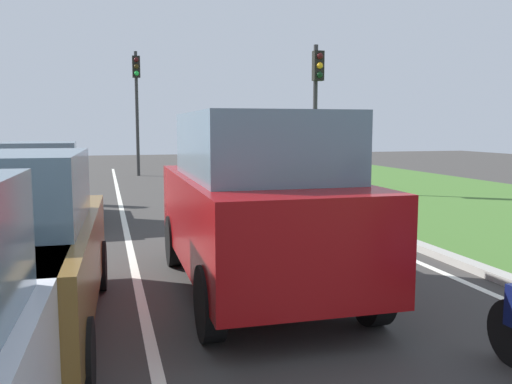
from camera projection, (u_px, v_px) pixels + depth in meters
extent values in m
plane|color=#383533|center=(156.00, 220.00, 12.35)|extent=(60.00, 60.00, 0.00)
cube|color=silver|center=(124.00, 221.00, 12.16)|extent=(0.12, 32.00, 0.01)
cube|color=silver|center=(304.00, 213.00, 13.31)|extent=(0.12, 32.00, 0.01)
cube|color=#3D6628|center=(475.00, 205.00, 14.61)|extent=(9.00, 48.00, 0.06)
cube|color=#9E9B93|center=(323.00, 210.00, 13.43)|extent=(0.24, 48.00, 0.12)
cube|color=maroon|center=(256.00, 219.00, 6.96)|extent=(1.95, 4.52, 1.10)
cube|color=slate|center=(259.00, 145.00, 6.71)|extent=(1.73, 2.72, 0.80)
cylinder|color=black|center=(174.00, 241.00, 8.27)|extent=(0.23, 0.76, 0.76)
cylinder|color=black|center=(284.00, 235.00, 8.72)|extent=(0.23, 0.76, 0.76)
cylinder|color=black|center=(210.00, 303.00, 5.34)|extent=(0.23, 0.76, 0.76)
cylinder|color=black|center=(372.00, 290.00, 5.79)|extent=(0.23, 0.76, 0.76)
cube|color=brown|center=(4.00, 266.00, 5.35)|extent=(1.91, 4.36, 0.84)
cylinder|color=black|center=(97.00, 266.00, 7.00)|extent=(0.24, 0.65, 0.64)
cylinder|color=black|center=(79.00, 360.00, 4.18)|extent=(0.24, 0.65, 0.64)
cube|color=#474C51|center=(42.00, 191.00, 12.06)|extent=(1.74, 3.74, 0.80)
cube|color=slate|center=(40.00, 158.00, 11.74)|extent=(1.53, 1.94, 0.68)
cylinder|color=black|center=(14.00, 202.00, 13.08)|extent=(0.24, 0.61, 0.60)
cylinder|color=black|center=(79.00, 200.00, 13.52)|extent=(0.24, 0.61, 0.60)
cylinder|color=black|center=(78.00, 215.00, 11.14)|extent=(0.24, 0.61, 0.60)
cylinder|color=black|center=(58.00, 379.00, 3.86)|extent=(0.24, 0.65, 0.64)
cylinder|color=#2D2D2D|center=(315.00, 120.00, 17.04)|extent=(0.14, 0.14, 4.63)
cube|color=black|center=(318.00, 66.00, 16.66)|extent=(0.32, 0.24, 0.90)
sphere|color=#3F0F0F|center=(320.00, 56.00, 16.50)|extent=(0.20, 0.20, 0.20)
sphere|color=#F2AD19|center=(320.00, 65.00, 16.53)|extent=(0.20, 0.20, 0.20)
sphere|color=black|center=(320.00, 75.00, 16.57)|extent=(0.20, 0.20, 0.20)
cylinder|color=#2D2D2D|center=(137.00, 114.00, 23.37)|extent=(0.14, 0.14, 5.31)
cube|color=black|center=(136.00, 67.00, 22.94)|extent=(0.32, 0.24, 0.90)
sphere|color=#3F0F0F|center=(136.00, 60.00, 22.79)|extent=(0.20, 0.20, 0.20)
sphere|color=#382B0C|center=(136.00, 66.00, 22.82)|extent=(0.20, 0.20, 0.20)
sphere|color=green|center=(136.00, 73.00, 22.85)|extent=(0.20, 0.20, 0.20)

